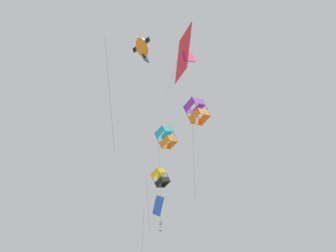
% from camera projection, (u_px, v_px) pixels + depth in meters
% --- Properties ---
extents(kite_diamond_near_right, '(2.53, 1.59, 8.02)m').
position_uv_depth(kite_diamond_near_right, '(158.00, 206.00, 39.32)').
color(kite_diamond_near_right, blue).
extents(kite_box_mid_left, '(2.02, 1.99, 7.50)m').
position_uv_depth(kite_box_mid_left, '(166.00, 138.00, 45.31)').
color(kite_box_mid_left, '#1EB2C6').
extents(kite_box_far_centre, '(1.67, 1.91, 8.61)m').
position_uv_depth(kite_box_far_centre, '(197.00, 111.00, 39.37)').
color(kite_box_far_centre, purple).
extents(kite_fish_near_left, '(3.77, 3.23, 7.87)m').
position_uv_depth(kite_fish_near_left, '(142.00, 47.00, 34.75)').
color(kite_fish_near_left, orange).
extents(kite_box_highest, '(2.42, 2.20, 5.13)m').
position_uv_depth(kite_box_highest, '(160.00, 178.00, 44.21)').
color(kite_box_highest, yellow).
extents(kite_delta_low_drifter, '(3.60, 1.70, 4.93)m').
position_uv_depth(kite_delta_low_drifter, '(185.00, 54.00, 36.40)').
color(kite_delta_low_drifter, red).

